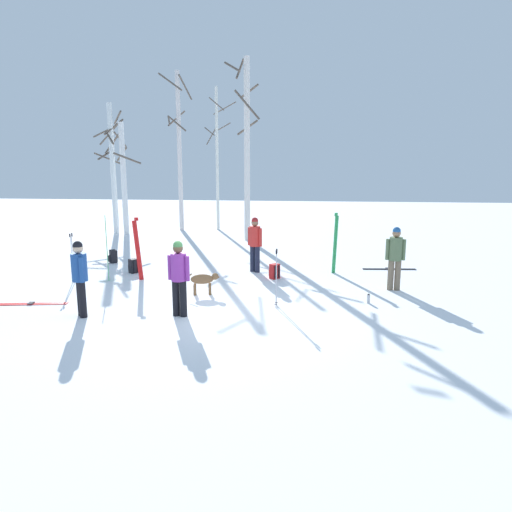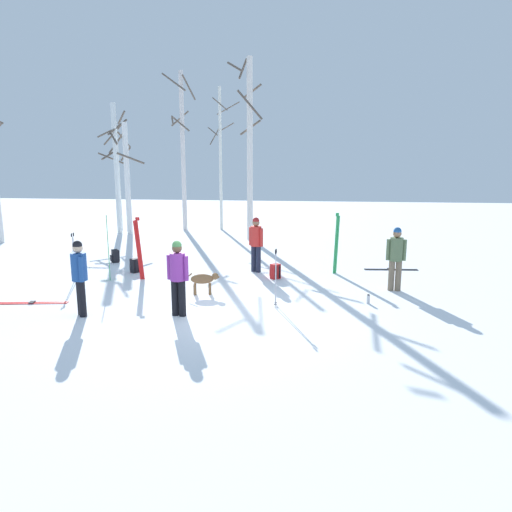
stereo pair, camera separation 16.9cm
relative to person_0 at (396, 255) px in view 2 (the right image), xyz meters
The scene contains 23 objects.
ground_plane 5.05m from the person_0, 152.13° to the right, with size 60.00×60.00×0.00m, color white.
person_0 is the anchor object (origin of this frame).
person_1 7.92m from the person_0, 158.13° to the right, with size 0.36×0.43×1.72m.
person_2 5.84m from the person_0, 152.40° to the right, with size 0.51×0.34×1.72m.
person_3 4.31m from the person_0, 156.23° to the left, with size 0.46×0.34×1.72m.
dog 5.12m from the person_0, 169.43° to the right, with size 0.89×0.33×0.57m.
ski_pair_planted_0 7.22m from the person_0, behind, with size 0.26×0.06×1.84m.
ski_pair_planted_1 2.36m from the person_0, 128.48° to the left, with size 0.17×0.14×1.87m.
ski_pair_planted_2 8.06m from the person_0, behind, with size 0.07×0.14×1.93m.
ski_pair_lying_0 9.38m from the person_0, 166.24° to the right, with size 1.83×0.46×0.05m.
ski_pair_lying_1 2.69m from the person_0, 82.89° to the left, with size 1.69×0.30×0.05m.
ski_poles_0 9.02m from the person_0, behind, with size 0.07×0.21×1.40m.
ski_poles_1 3.55m from the person_0, 149.78° to the right, with size 0.07×0.23×1.39m.
backpack_0 3.49m from the person_0, 164.06° to the left, with size 0.34×0.35×0.44m.
backpack_1 7.81m from the person_0, behind, with size 0.34×0.33×0.44m.
backpack_2 9.29m from the person_0, 163.88° to the left, with size 0.34×0.34×0.44m.
water_bottle_0 1.76m from the person_0, 122.66° to the right, with size 0.08×0.08×0.23m.
birch_tree_1 15.71m from the person_0, 139.19° to the left, with size 1.56×1.58×5.37m.
birch_tree_2 14.55m from the person_0, 141.70° to the left, with size 1.35×1.02×5.98m.
birch_tree_3 13.91m from the person_0, 141.06° to the left, with size 1.70×1.68×5.31m.
birch_tree_4 13.66m from the person_0, 129.56° to the left, with size 1.45×1.43×7.54m.
birch_tree_5 12.91m from the person_0, 122.10° to the left, with size 1.53×1.54×6.86m.
birch_tree_6 9.58m from the person_0, 122.59° to the left, with size 1.56×1.46×7.57m.
Camera 2 is at (2.10, -10.40, 3.46)m, focal length 33.43 mm.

